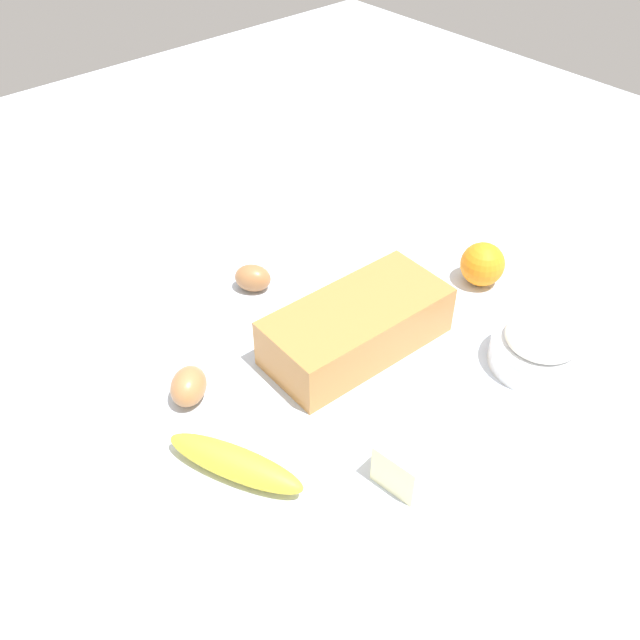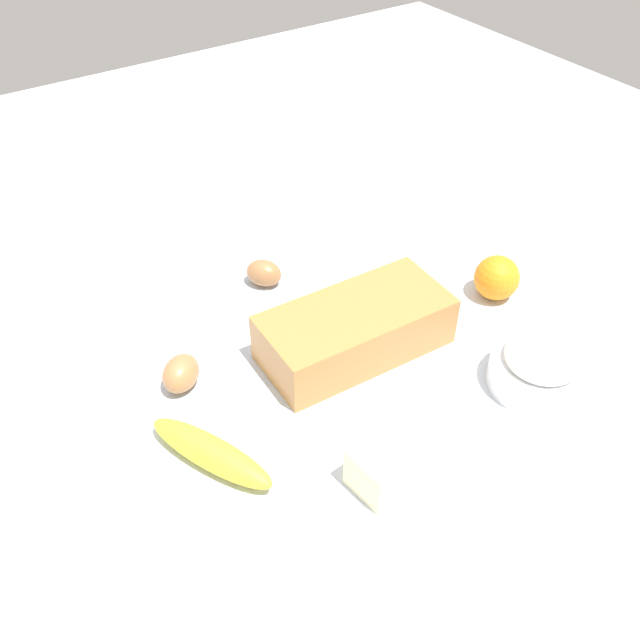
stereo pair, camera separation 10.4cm
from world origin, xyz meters
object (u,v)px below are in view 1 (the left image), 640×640
object	(u,v)px
egg_near_butter	(189,386)
egg_beside_bowl	(251,279)
orange_fruit	(482,264)
butter_block	(414,456)
banana	(235,463)
loaf_pan	(357,326)
flour_bowl	(540,347)

from	to	relation	value
egg_near_butter	egg_beside_bowl	bearing A→B (deg)	-146.74
orange_fruit	butter_block	distance (m)	0.42
egg_near_butter	butter_block	bearing A→B (deg)	116.09
banana	egg_beside_bowl	world-z (taller)	egg_beside_bowl
loaf_pan	butter_block	world-z (taller)	loaf_pan
loaf_pan	orange_fruit	world-z (taller)	loaf_pan
loaf_pan	egg_beside_bowl	distance (m)	0.22
butter_block	egg_beside_bowl	size ratio (longest dim) A/B	1.49
flour_bowl	egg_near_butter	xyz separation A→B (m)	(0.42, -0.28, -0.01)
orange_fruit	banana	bearing A→B (deg)	5.05
flour_bowl	banana	xyz separation A→B (m)	(0.45, -0.13, -0.01)
egg_beside_bowl	butter_block	bearing A→B (deg)	80.70
flour_bowl	egg_beside_bowl	xyz separation A→B (m)	(0.21, -0.42, -0.01)
butter_block	egg_near_butter	size ratio (longest dim) A/B	1.38
banana	egg_beside_bowl	distance (m)	0.37
butter_block	egg_near_butter	bearing A→B (deg)	-63.91
banana	butter_block	distance (m)	0.22
flour_bowl	butter_block	world-z (taller)	flour_bowl
flour_bowl	banana	size ratio (longest dim) A/B	0.74
orange_fruit	butter_block	xyz separation A→B (m)	(0.37, 0.19, -0.01)
banana	orange_fruit	size ratio (longest dim) A/B	2.59
flour_bowl	butter_block	distance (m)	0.28
banana	loaf_pan	bearing A→B (deg)	-165.71
butter_block	egg_near_butter	distance (m)	0.32
banana	egg_near_butter	bearing A→B (deg)	-100.77
banana	egg_beside_bowl	bearing A→B (deg)	-130.11
orange_fruit	egg_near_butter	size ratio (longest dim) A/B	1.13
butter_block	egg_near_butter	xyz separation A→B (m)	(0.14, -0.29, -0.01)
loaf_pan	banana	xyz separation A→B (m)	(0.27, 0.07, -0.02)
loaf_pan	orange_fruit	distance (m)	0.27
egg_near_butter	banana	bearing A→B (deg)	79.23
banana	egg_near_butter	xyz separation A→B (m)	(-0.03, -0.15, 0.00)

